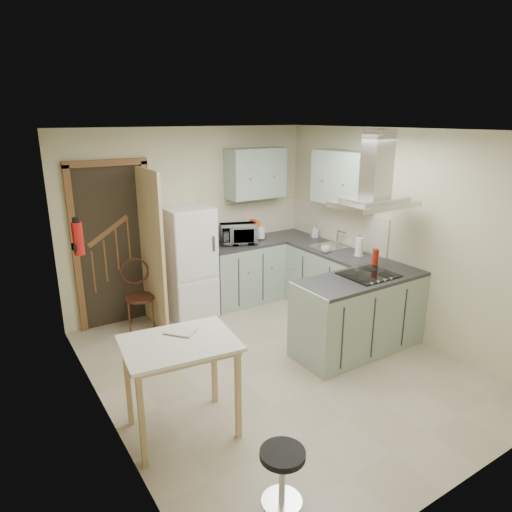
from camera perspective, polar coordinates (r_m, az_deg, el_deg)
floor at (r=5.15m, az=2.72°, el=-13.61°), size 4.20×4.20×0.00m
ceiling at (r=4.43m, az=3.19°, el=15.42°), size 4.20×4.20×0.00m
back_wall at (r=6.40m, az=-8.10°, el=4.49°), size 3.60×0.00×3.60m
left_wall at (r=3.93m, az=-19.02°, el=-4.42°), size 0.00×4.20×4.20m
right_wall at (r=5.84m, az=17.47°, el=2.64°), size 0.00×4.20×4.20m
doorway at (r=6.06m, az=-17.36°, el=1.21°), size 1.10×0.12×2.10m
fridge at (r=6.19m, az=-8.41°, el=-0.76°), size 0.60×0.60×1.50m
counter_back at (r=6.66m, az=-1.57°, el=-2.00°), size 1.08×0.60×0.90m
counter_right at (r=6.61m, az=7.73°, el=-2.30°), size 0.60×1.95×0.90m
splashback at (r=6.86m, az=-0.72°, el=4.64°), size 1.68×0.02×0.50m
wall_cabinet_back at (r=6.60m, az=-0.06°, el=10.32°), size 0.85×0.35×0.70m
wall_cabinet_right at (r=6.17m, az=10.82°, el=9.55°), size 0.35×0.90×0.70m
peninsula at (r=5.43m, az=12.83°, el=-7.02°), size 1.55×0.65×0.90m
hob at (r=5.33m, az=13.91°, el=-2.27°), size 0.58×0.50×0.01m
extractor_hood at (r=5.13m, az=14.56°, el=6.35°), size 0.90×0.55×0.10m
sink at (r=6.35m, az=8.91°, el=1.14°), size 0.45×0.40×0.01m
fire_extinguisher at (r=4.71m, az=-21.35°, el=2.04°), size 0.10×0.10×0.32m
drop_leaf_table at (r=4.07m, az=-9.28°, el=-15.87°), size 1.00×0.80×0.86m
bentwood_chair at (r=6.02m, az=-14.30°, el=-5.07°), size 0.46×0.46×0.82m
stool at (r=3.54m, az=3.29°, el=-25.83°), size 0.40×0.40×0.43m
microwave at (r=6.44m, az=-2.22°, el=2.76°), size 0.58×0.49×0.27m
kettle at (r=6.66m, az=0.54°, el=2.90°), size 0.16×0.16×0.19m
cereal_box at (r=6.78m, az=-0.15°, el=3.45°), size 0.08×0.18×0.26m
soap_bottle at (r=6.83m, az=7.33°, el=3.18°), size 0.12×0.13×0.21m
paper_towel at (r=5.99m, az=12.78°, el=1.15°), size 0.12×0.12×0.25m
cup at (r=6.08m, az=8.69°, el=0.86°), size 0.15×0.15×0.10m
red_bottle at (r=5.66m, az=14.70°, el=-0.16°), size 0.09×0.09×0.21m
book at (r=3.91m, az=-10.03°, el=-9.20°), size 0.29×0.30×0.11m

